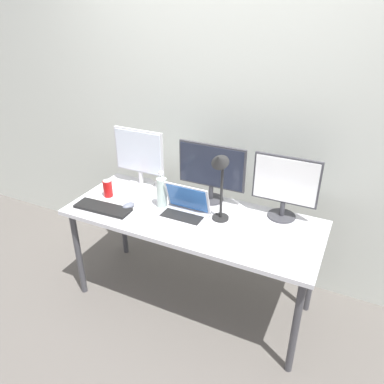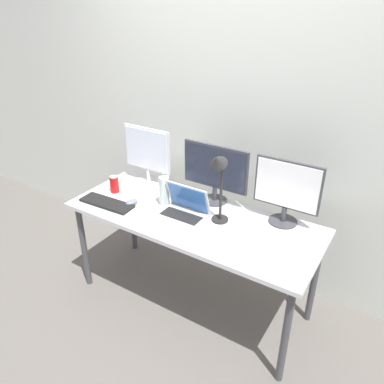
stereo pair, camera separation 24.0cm
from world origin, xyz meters
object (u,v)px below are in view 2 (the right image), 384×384
Objects in this scene: work_desk at (192,224)px; mouse_by_keyboard at (132,202)px; water_bottle at (164,189)px; laptop_silver at (185,209)px; monitor_left at (147,154)px; soda_can_near_keyboard at (114,184)px; monitor_right at (287,190)px; monitor_center at (215,171)px; desk_lamp at (218,175)px; keyboard_main at (107,203)px.

mouse_by_keyboard reaches higher than work_desk.
mouse_by_keyboard is 0.25m from water_bottle.
water_bottle is at bearing 174.44° from work_desk.
laptop_silver is at bearing -13.80° from water_bottle.
mouse_by_keyboard is at bearing -169.97° from laptop_silver.
monitor_left is at bearing 152.21° from laptop_silver.
soda_can_near_keyboard is at bearing 177.17° from mouse_by_keyboard.
monitor_center is at bearing 179.05° from monitor_right.
desk_lamp is at bearing -57.40° from monitor_center.
desk_lamp is (0.18, 0.01, 0.41)m from work_desk.
monitor_left is 1.11× the size of keyboard_main.
desk_lamp is (0.42, -0.01, 0.22)m from water_bottle.
work_desk is 0.40m from monitor_center.
work_desk is 0.68m from soda_can_near_keyboard.
water_bottle is (0.35, 0.21, 0.11)m from keyboard_main.
water_bottle is at bearing -35.07° from monitor_left.
work_desk is 0.13m from laptop_silver.
monitor_left is at bearing -179.05° from monitor_center.
work_desk is 3.43× the size of desk_lamp.
monitor_left is 1.68× the size of water_bottle.
monitor_right is (0.54, 0.25, 0.30)m from work_desk.
monitor_left is 3.52× the size of soda_can_near_keyboard.
work_desk is 3.99× the size of monitor_right.
water_bottle reaches higher than work_desk.
mouse_by_keyboard is (0.15, 0.09, 0.01)m from keyboard_main.
desk_lamp is at bearing 25.91° from mouse_by_keyboard.
monitor_right is at bearing 35.75° from mouse_by_keyboard.
laptop_silver reaches higher than mouse_by_keyboard.
monitor_left reaches higher than monitor_right.
desk_lamp is at bearing 1.59° from soda_can_near_keyboard.
monitor_left is 0.49m from keyboard_main.
monitor_left is 0.58m from monitor_center.
monitor_left is at bearing 144.93° from water_bottle.
monitor_left reaches higher than work_desk.
mouse_by_keyboard is (-0.98, -0.34, -0.22)m from monitor_right.
keyboard_main is (-0.61, -0.44, -0.23)m from monitor_center.
laptop_silver is (-0.04, -0.03, 0.12)m from work_desk.
monitor_center reaches higher than mouse_by_keyboard.
keyboard_main is (-0.03, -0.43, -0.23)m from monitor_left.
desk_lamp is at bearing -1.94° from water_bottle.
monitor_left is 0.89× the size of desk_lamp.
monitor_right is 4.59× the size of mouse_by_keyboard.
monitor_left is 0.61m from laptop_silver.
mouse_by_keyboard reaches higher than keyboard_main.
monitor_center is (0.58, 0.01, -0.00)m from monitor_left.
monitor_left is 0.42m from mouse_by_keyboard.
monitor_left is 1.42× the size of laptop_silver.
laptop_silver is (-0.07, -0.28, -0.19)m from monitor_center.
keyboard_main is at bearing -93.97° from monitor_left.
monitor_center is 1.14× the size of monitor_right.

